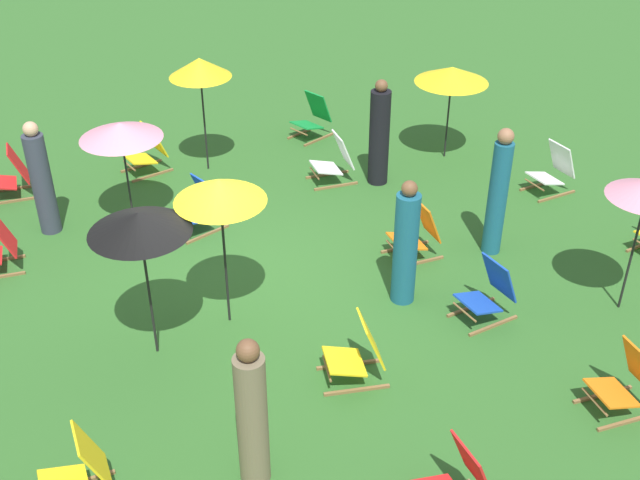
{
  "coord_description": "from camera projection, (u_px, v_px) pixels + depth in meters",
  "views": [
    {
      "loc": [
        7.89,
        -2.97,
        6.12
      ],
      "look_at": [
        0.0,
        1.2,
        0.5
      ],
      "focal_mm": 43.85,
      "sensor_mm": 36.0,
      "label": 1
    }
  ],
  "objects": [
    {
      "name": "umbrella_3",
      "position": [
        139.0,
        223.0,
        8.42
      ],
      "size": [
        1.14,
        1.14,
        1.92
      ],
      "color": "black",
      "rests_on": "ground"
    },
    {
      "name": "person_1",
      "position": [
        252.0,
        416.0,
        7.32
      ],
      "size": [
        0.41,
        0.41,
        1.73
      ],
      "rotation": [
        0.0,
        0.0,
        0.5
      ],
      "color": "#72664C",
      "rests_on": "ground"
    },
    {
      "name": "person_3",
      "position": [
        379.0,
        136.0,
        12.6
      ],
      "size": [
        0.38,
        0.38,
        1.78
      ],
      "rotation": [
        0.0,
        0.0,
        4.86
      ],
      "color": "black",
      "rests_on": "ground"
    },
    {
      "name": "umbrella_5",
      "position": [
        200.0,
        68.0,
        12.49
      ],
      "size": [
        1.01,
        1.01,
        1.96
      ],
      "color": "black",
      "rests_on": "ground"
    },
    {
      "name": "ground_plane",
      "position": [
        240.0,
        294.0,
        10.34
      ],
      "size": [
        40.0,
        40.0,
        0.0
      ],
      "primitive_type": "plane",
      "color": "#2D6026"
    },
    {
      "name": "deckchair_7",
      "position": [
        358.0,
        353.0,
        8.78
      ],
      "size": [
        0.68,
        0.87,
        0.83
      ],
      "rotation": [
        0.0,
        0.0,
        -0.3
      ],
      "color": "olive",
      "rests_on": "ground"
    },
    {
      "name": "deckchair_1",
      "position": [
        626.0,
        383.0,
        8.36
      ],
      "size": [
        0.59,
        0.83,
        0.83
      ],
      "rotation": [
        0.0,
        0.0,
        -0.16
      ],
      "color": "olive",
      "rests_on": "ground"
    },
    {
      "name": "deckchair_5",
      "position": [
        200.0,
        207.0,
        11.57
      ],
      "size": [
        0.65,
        0.85,
        0.83
      ],
      "rotation": [
        0.0,
        0.0,
        0.25
      ],
      "color": "olive",
      "rests_on": "ground"
    },
    {
      "name": "deckchair_14",
      "position": [
        488.0,
        293.0,
        9.75
      ],
      "size": [
        0.5,
        0.77,
        0.83
      ],
      "rotation": [
        0.0,
        0.0,
        0.03
      ],
      "color": "olive",
      "rests_on": "ground"
    },
    {
      "name": "deckchair_4",
      "position": [
        553.0,
        171.0,
        12.57
      ],
      "size": [
        0.48,
        0.76,
        0.83
      ],
      "rotation": [
        0.0,
        0.0,
        0.0
      ],
      "color": "olive",
      "rests_on": "ground"
    },
    {
      "name": "deckchair_6",
      "position": [
        335.0,
        161.0,
        12.87
      ],
      "size": [
        0.59,
        0.82,
        0.83
      ],
      "rotation": [
        0.0,
        0.0,
        -0.16
      ],
      "color": "olive",
      "rests_on": "ground"
    },
    {
      "name": "umbrella_4",
      "position": [
        120.0,
        131.0,
        11.12
      ],
      "size": [
        1.19,
        1.19,
        1.64
      ],
      "color": "black",
      "rests_on": "ground"
    },
    {
      "name": "deckchair_12",
      "position": [
        148.0,
        151.0,
        13.18
      ],
      "size": [
        0.59,
        0.82,
        0.83
      ],
      "rotation": [
        0.0,
        0.0,
        0.15
      ],
      "color": "olive",
      "rests_on": "ground"
    },
    {
      "name": "person_4",
      "position": [
        406.0,
        246.0,
        9.82
      ],
      "size": [
        0.44,
        0.44,
        1.74
      ],
      "rotation": [
        0.0,
        0.0,
        2.36
      ],
      "color": "#195972",
      "rests_on": "ground"
    },
    {
      "name": "deckchair_13",
      "position": [
        11.0,
        175.0,
        12.44
      ],
      "size": [
        0.58,
        0.82,
        0.83
      ],
      "rotation": [
        0.0,
        0.0,
        -0.15
      ],
      "color": "olive",
      "rests_on": "ground"
    },
    {
      "name": "deckchair_9",
      "position": [
        417.0,
        233.0,
        10.95
      ],
      "size": [
        0.55,
        0.8,
        0.83
      ],
      "rotation": [
        0.0,
        0.0,
        -0.1
      ],
      "color": "olive",
      "rests_on": "ground"
    },
    {
      "name": "deckchair_3",
      "position": [
        79.0,
        473.0,
        7.32
      ],
      "size": [
        0.53,
        0.79,
        0.83
      ],
      "rotation": [
        0.0,
        0.0,
        -0.08
      ],
      "color": "olive",
      "rests_on": "ground"
    },
    {
      "name": "person_0",
      "position": [
        42.0,
        181.0,
        11.28
      ],
      "size": [
        0.43,
        0.43,
        1.75
      ],
      "rotation": [
        0.0,
        0.0,
        2.38
      ],
      "color": "#333847",
      "rests_on": "ground"
    },
    {
      "name": "deckchair_2",
      "position": [
        313.0,
        118.0,
        14.38
      ],
      "size": [
        0.68,
        0.87,
        0.83
      ],
      "rotation": [
        0.0,
        0.0,
        0.3
      ],
      "color": "olive",
      "rests_on": "ground"
    },
    {
      "name": "umbrella_2",
      "position": [
        220.0,
        190.0,
        8.89
      ],
      "size": [
        1.08,
        1.08,
        2.01
      ],
      "color": "black",
      "rests_on": "ground"
    },
    {
      "name": "umbrella_0",
      "position": [
        452.0,
        75.0,
        13.05
      ],
      "size": [
        1.25,
        1.25,
        1.64
      ],
      "color": "black",
      "rests_on": "ground"
    },
    {
      "name": "person_2",
      "position": [
        498.0,
        194.0,
        10.76
      ],
      "size": [
        0.33,
        0.33,
        1.9
      ],
      "rotation": [
        0.0,
        0.0,
        3.42
      ],
      "color": "#195972",
      "rests_on": "ground"
    }
  ]
}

